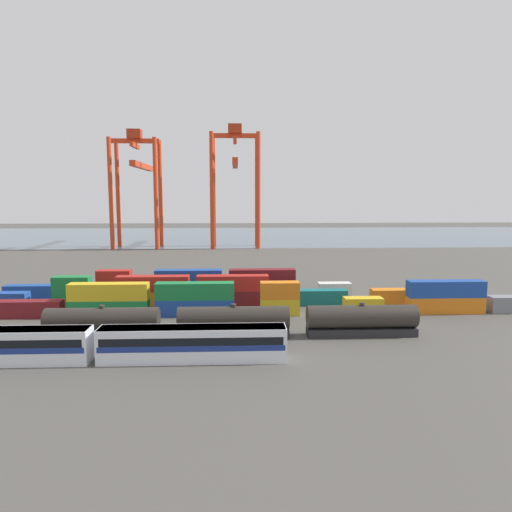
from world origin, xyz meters
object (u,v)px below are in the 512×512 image
(shipping_container_19, at_px, (389,297))
(gantry_crane_central, at_px, (235,174))
(passenger_train, at_px, (94,343))
(shipping_container_23, at_px, (189,291))
(freight_tank_row, at_px, (234,321))
(shipping_container_1, at_px, (109,308))
(shipping_container_3, at_px, (195,307))
(shipping_container_5, at_px, (280,306))
(gantry_crane_west, at_px, (138,177))
(shipping_container_18, at_px, (311,297))

(shipping_container_19, relative_size, gantry_crane_central, 0.14)
(passenger_train, distance_m, shipping_container_23, 33.93)
(freight_tank_row, relative_size, shipping_container_1, 4.01)
(gantry_crane_central, bearing_deg, shipping_container_19, -74.48)
(passenger_train, xyz_separation_m, shipping_container_3, (9.43, 20.29, -0.84))
(passenger_train, distance_m, shipping_container_1, 20.65)
(shipping_container_5, xyz_separation_m, shipping_container_23, (-15.46, 12.87, 0.00))
(shipping_container_3, distance_m, shipping_container_23, 13.06)
(shipping_container_5, bearing_deg, gantry_crane_west, 112.56)
(passenger_train, relative_size, shipping_container_23, 3.54)
(shipping_container_1, distance_m, shipping_container_23, 16.88)
(passenger_train, bearing_deg, shipping_container_5, 41.88)
(shipping_container_3, distance_m, shipping_container_18, 20.24)
(shipping_container_3, bearing_deg, gantry_crane_central, 86.54)
(freight_tank_row, distance_m, shipping_container_5, 13.65)
(shipping_container_18, distance_m, gantry_crane_central, 99.35)
(passenger_train, height_order, shipping_container_5, passenger_train)
(freight_tank_row, relative_size, shipping_container_5, 8.03)
(shipping_container_19, bearing_deg, passenger_train, -147.55)
(shipping_container_3, bearing_deg, shipping_container_23, 99.98)
(passenger_train, relative_size, shipping_container_1, 3.54)
(freight_tank_row, bearing_deg, passenger_train, -150.67)
(passenger_train, bearing_deg, gantry_crane_west, 99.19)
(shipping_container_1, xyz_separation_m, gantry_crane_central, (19.34, 101.64, 25.24))
(shipping_container_19, relative_size, gantry_crane_west, 0.14)
(shipping_container_1, distance_m, shipping_container_18, 33.02)
(freight_tank_row, distance_m, shipping_container_18, 22.34)
(passenger_train, height_order, gantry_crane_west, gantry_crane_west)
(passenger_train, distance_m, freight_tank_row, 17.74)
(freight_tank_row, xyz_separation_m, shipping_container_23, (-8.29, 24.46, -0.83))
(passenger_train, bearing_deg, gantry_crane_central, 82.72)
(passenger_train, height_order, shipping_container_3, passenger_train)
(gantry_crane_central, bearing_deg, shipping_container_3, -93.46)
(shipping_container_19, bearing_deg, shipping_container_1, -172.00)
(shipping_container_18, relative_size, shipping_container_19, 2.00)
(shipping_container_18, distance_m, gantry_crane_west, 109.96)
(shipping_container_3, bearing_deg, gantry_crane_west, 105.98)
(shipping_container_1, height_order, gantry_crane_west, gantry_crane_west)
(passenger_train, bearing_deg, shipping_container_19, 32.45)
(shipping_container_1, relative_size, shipping_container_18, 1.00)
(gantry_crane_west, bearing_deg, shipping_container_1, -81.07)
(shipping_container_5, relative_size, shipping_container_19, 1.00)
(shipping_container_5, relative_size, shipping_container_18, 0.50)
(shipping_container_19, distance_m, gantry_crane_central, 101.98)
(passenger_train, height_order, shipping_container_18, passenger_train)
(shipping_container_19, relative_size, shipping_container_23, 0.50)
(shipping_container_3, height_order, gantry_crane_west, gantry_crane_west)
(shipping_container_23, relative_size, gantry_crane_central, 0.28)
(gantry_crane_central, bearing_deg, freight_tank_row, -90.06)
(shipping_container_23, bearing_deg, shipping_container_5, -39.78)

